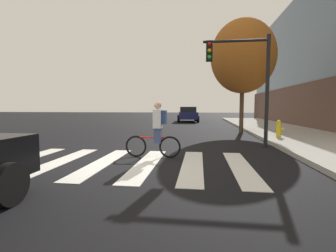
# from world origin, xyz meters

# --- Properties ---
(ground_plane) EXTENTS (120.00, 120.00, 0.00)m
(ground_plane) POSITION_xyz_m (0.00, 0.00, 0.00)
(ground_plane) COLOR black
(crosswalk_stripes) EXTENTS (7.94, 3.70, 0.01)m
(crosswalk_stripes) POSITION_xyz_m (0.01, 0.00, 0.01)
(crosswalk_stripes) COLOR silver
(crosswalk_stripes) RESTS_ON ground
(sedan_mid) EXTENTS (2.44, 4.62, 1.54)m
(sedan_mid) POSITION_xyz_m (1.44, 18.80, 0.80)
(sedan_mid) COLOR navy
(sedan_mid) RESTS_ON ground
(cyclist) EXTENTS (1.71, 0.36, 1.69)m
(cyclist) POSITION_xyz_m (1.37, 0.87, 0.84)
(cyclist) COLOR black
(cyclist) RESTS_ON ground
(traffic_light_near) EXTENTS (2.47, 0.28, 4.20)m
(traffic_light_near) POSITION_xyz_m (4.32, 3.24, 2.86)
(traffic_light_near) COLOR black
(traffic_light_near) RESTS_ON ground
(fire_hydrant) EXTENTS (0.33, 0.22, 0.78)m
(fire_hydrant) POSITION_xyz_m (6.29, 5.41, 0.53)
(fire_hydrant) COLOR gold
(fire_hydrant) RESTS_ON sidewalk
(street_tree_near) EXTENTS (3.70, 3.70, 6.59)m
(street_tree_near) POSITION_xyz_m (5.11, 8.44, 4.45)
(street_tree_near) COLOR #4C3823
(street_tree_near) RESTS_ON ground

